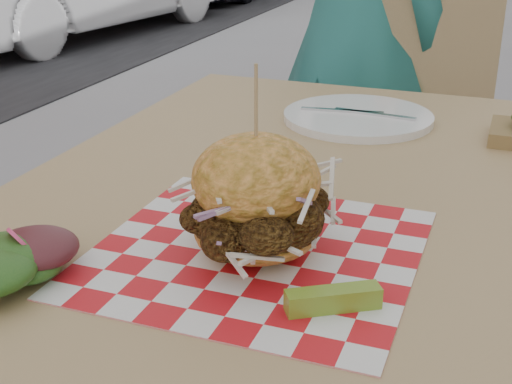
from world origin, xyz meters
TOP-DOWN VIEW (x-y plane):
  - diner at (-0.41, 1.00)m, footprint 0.67×0.57m
  - patio_table at (-0.21, -0.13)m, footprint 0.80×1.20m
  - patio_chair at (-0.22, 0.84)m, footprint 0.43×0.44m
  - paper_liner at (-0.21, -0.32)m, footprint 0.36×0.36m
  - sandwich at (-0.21, -0.32)m, footprint 0.19×0.19m
  - pickle_spear at (-0.09, -0.41)m, footprint 0.09×0.07m
  - side_salad at (-0.44, -0.47)m, footprint 0.14×0.13m
  - place_setting at (-0.21, 0.23)m, footprint 0.27×0.27m

SIDE VIEW (x-z plane):
  - patio_chair at x=-0.22m, z-range 0.08..1.03m
  - patio_table at x=-0.21m, z-range 0.30..1.05m
  - paper_liner at x=-0.21m, z-range 0.75..0.75m
  - place_setting at x=-0.21m, z-range 0.75..0.77m
  - pickle_spear at x=-0.09m, z-range 0.75..0.77m
  - side_salad at x=-0.44m, z-range 0.74..0.79m
  - diner at x=-0.41m, z-range 0.00..1.57m
  - sandwich at x=-0.21m, z-range 0.70..0.92m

